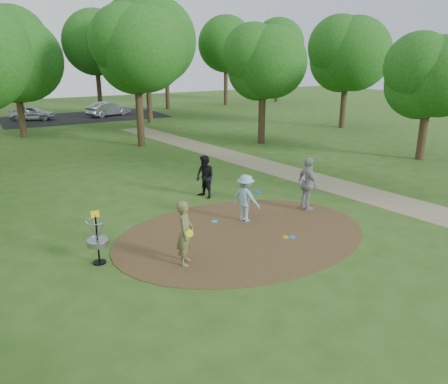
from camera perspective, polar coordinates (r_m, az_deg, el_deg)
ground at (r=14.06m, az=2.46°, el=-5.57°), size 100.00×100.00×0.00m
dirt_clearing at (r=14.05m, az=2.46°, el=-5.53°), size 8.40×8.40×0.02m
footpath at (r=19.44m, az=15.61°, el=0.45°), size 7.55×39.89×0.01m
parking_lot at (r=42.22m, az=-17.69°, el=9.31°), size 14.00×8.00×0.01m
player_observer_with_disc at (r=11.87m, az=-5.12°, el=-5.32°), size 0.73×0.80×1.84m
player_throwing_with_disc at (r=14.90m, az=2.82°, el=-0.81°), size 1.12×1.23×1.65m
player_walking_with_disc at (r=17.32m, az=-2.49°, el=1.98°), size 0.82×0.96×1.72m
player_waiting_with_disc at (r=16.17m, az=10.87°, el=1.02°), size 0.67×1.23×1.99m
disc_ground_cyan at (r=15.04m, az=-1.26°, el=-3.84°), size 0.22×0.22×0.02m
disc_ground_blue at (r=13.95m, az=8.88°, el=-5.84°), size 0.22×0.22×0.02m
disc_ground_red at (r=14.25m, az=-4.76°, el=-5.15°), size 0.22×0.22×0.02m
car_left at (r=41.70m, az=-23.77°, el=9.42°), size 3.89×2.76×1.23m
car_right at (r=42.24m, az=-14.86°, el=10.46°), size 4.25×2.70×1.32m
disc_ground_orange at (r=13.92m, az=8.09°, el=-5.85°), size 0.22×0.22×0.02m
disc_golf_basket at (r=12.36m, az=-16.27°, el=-5.26°), size 0.63×0.63×1.54m
tree_ring at (r=22.66m, az=-7.73°, el=16.85°), size 37.43×45.90×9.80m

